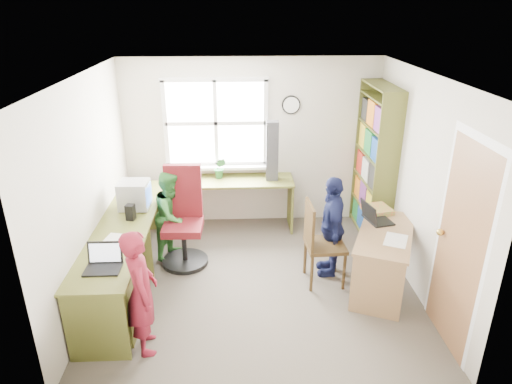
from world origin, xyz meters
TOP-DOWN VIEW (x-y plane):
  - room at (0.01, 0.10)m, footprint 3.64×3.44m
  - l_desk at (-1.31, -0.28)m, footprint 2.38×2.95m
  - right_desk at (1.43, -0.14)m, footprint 0.99×1.34m
  - bookshelf at (1.65, 1.19)m, footprint 0.30×1.02m
  - swivel_chair at (-0.89, 0.54)m, footprint 0.59×0.59m
  - wooden_chair at (0.71, -0.02)m, footprint 0.46×0.46m
  - crt_monitor at (-1.45, 0.52)m, footprint 0.36×0.33m
  - laptop_left at (-1.48, -0.81)m, footprint 0.33×0.27m
  - laptop_right at (1.37, 0.13)m, footprint 0.36×0.40m
  - speaker_a at (-1.44, 0.21)m, footprint 0.11×0.11m
  - speaker_b at (-1.52, 0.77)m, footprint 0.11×0.11m
  - cd_tower at (0.28, 1.42)m, footprint 0.17×0.15m
  - game_box at (1.48, 0.38)m, footprint 0.37×0.37m
  - paper_a at (-1.52, -0.29)m, footprint 0.27×0.34m
  - paper_b at (1.48, -0.33)m, footprint 0.34×0.39m
  - potted_plant at (-0.45, 1.49)m, footprint 0.20×0.17m
  - person_red at (-1.11, -1.05)m, footprint 0.40×0.51m
  - person_green at (-1.04, 0.67)m, footprint 0.64×0.70m
  - person_navy at (0.89, 0.19)m, footprint 0.38×0.76m

SIDE VIEW (x-z plane):
  - l_desk at x=-1.31m, z-range 0.08..0.83m
  - right_desk at x=1.43m, z-range 0.16..0.86m
  - swivel_chair at x=-0.89m, z-range -0.09..1.16m
  - wooden_chair at x=0.71m, z-range 0.04..1.05m
  - person_green at x=-1.04m, z-range 0.00..1.16m
  - person_navy at x=0.89m, z-range 0.00..1.25m
  - person_red at x=-1.11m, z-range 0.00..1.25m
  - paper_b at x=1.48m, z-range 0.70..0.71m
  - game_box at x=1.48m, z-range 0.70..0.77m
  - paper_a at x=-1.52m, z-range 0.75..0.75m
  - laptop_right at x=1.37m, z-range 0.64..0.88m
  - laptop_left at x=-1.48m, z-range 0.69..0.92m
  - speaker_b at x=-1.52m, z-range 0.75..0.92m
  - speaker_a at x=-1.44m, z-range 0.75..0.94m
  - potted_plant at x=-0.45m, z-range 0.75..1.05m
  - crt_monitor at x=-1.45m, z-range 0.75..1.10m
  - bookshelf at x=1.65m, z-range -0.05..2.05m
  - cd_tower at x=0.28m, z-range 0.75..1.59m
  - room at x=0.01m, z-range 0.00..2.44m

